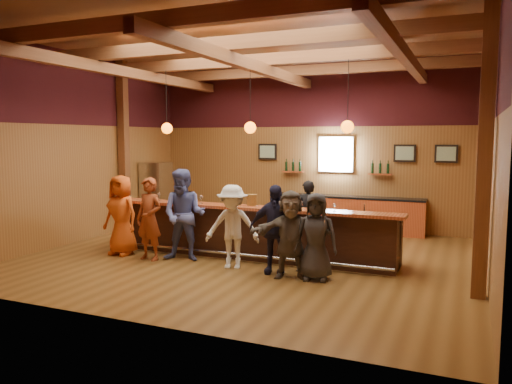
{
  "coord_description": "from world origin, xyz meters",
  "views": [
    {
      "loc": [
        4.14,
        -9.36,
        2.49
      ],
      "look_at": [
        0.0,
        0.3,
        1.35
      ],
      "focal_mm": 35.0,
      "sensor_mm": 36.0,
      "label": 1
    }
  ],
  "objects_px": {
    "bartender": "(308,214)",
    "bottle_a": "(274,200)",
    "customer_denim": "(184,215)",
    "customer_white": "(232,227)",
    "stainless_fridge": "(156,194)",
    "customer_dark": "(316,237)",
    "customer_redvest": "(149,219)",
    "ice_bucket": "(252,200)",
    "bar_counter": "(254,232)",
    "customer_brown": "(291,234)",
    "customer_orange": "(121,215)",
    "back_bar_cabinet": "(347,214)",
    "customer_navy": "(275,229)"
  },
  "relations": [
    {
      "from": "bar_counter",
      "to": "customer_navy",
      "type": "relative_size",
      "value": 3.82
    },
    {
      "from": "bar_counter",
      "to": "customer_redvest",
      "type": "xyz_separation_m",
      "value": [
        -1.84,
        -1.13,
        0.33
      ]
    },
    {
      "from": "stainless_fridge",
      "to": "customer_dark",
      "type": "bearing_deg",
      "value": -32.1
    },
    {
      "from": "customer_orange",
      "to": "customer_brown",
      "type": "xyz_separation_m",
      "value": [
        3.92,
        -0.27,
        -0.07
      ]
    },
    {
      "from": "back_bar_cabinet",
      "to": "customer_denim",
      "type": "height_order",
      "value": "customer_denim"
    },
    {
      "from": "customer_navy",
      "to": "back_bar_cabinet",
      "type": "bearing_deg",
      "value": 79.08
    },
    {
      "from": "bar_counter",
      "to": "stainless_fridge",
      "type": "height_order",
      "value": "stainless_fridge"
    },
    {
      "from": "bar_counter",
      "to": "stainless_fridge",
      "type": "distance_m",
      "value": 4.81
    },
    {
      "from": "customer_denim",
      "to": "ice_bucket",
      "type": "xyz_separation_m",
      "value": [
        1.2,
        0.69,
        0.29
      ]
    },
    {
      "from": "customer_orange",
      "to": "customer_redvest",
      "type": "xyz_separation_m",
      "value": [
        0.83,
        -0.16,
        -0.01
      ]
    },
    {
      "from": "customer_brown",
      "to": "bartender",
      "type": "distance_m",
      "value": 2.49
    },
    {
      "from": "bottle_a",
      "to": "ice_bucket",
      "type": "bearing_deg",
      "value": 179.1
    },
    {
      "from": "bar_counter",
      "to": "customer_dark",
      "type": "xyz_separation_m",
      "value": [
        1.7,
        -1.2,
        0.25
      ]
    },
    {
      "from": "customer_orange",
      "to": "customer_navy",
      "type": "relative_size",
      "value": 1.04
    },
    {
      "from": "bar_counter",
      "to": "customer_dark",
      "type": "distance_m",
      "value": 2.1
    },
    {
      "from": "bar_counter",
      "to": "back_bar_cabinet",
      "type": "xyz_separation_m",
      "value": [
        1.18,
        3.57,
        -0.05
      ]
    },
    {
      "from": "customer_dark",
      "to": "stainless_fridge",
      "type": "bearing_deg",
      "value": 138.03
    },
    {
      "from": "bartender",
      "to": "customer_denim",
      "type": "bearing_deg",
      "value": 33.99
    },
    {
      "from": "bar_counter",
      "to": "bartender",
      "type": "distance_m",
      "value": 1.47
    },
    {
      "from": "bar_counter",
      "to": "customer_redvest",
      "type": "height_order",
      "value": "customer_redvest"
    },
    {
      "from": "customer_redvest",
      "to": "ice_bucket",
      "type": "height_order",
      "value": "customer_redvest"
    },
    {
      "from": "bar_counter",
      "to": "customer_white",
      "type": "relative_size",
      "value": 3.92
    },
    {
      "from": "bar_counter",
      "to": "customer_denim",
      "type": "relative_size",
      "value": 3.37
    },
    {
      "from": "stainless_fridge",
      "to": "bartender",
      "type": "xyz_separation_m",
      "value": [
        4.93,
        -1.25,
        -0.13
      ]
    },
    {
      "from": "bar_counter",
      "to": "bartender",
      "type": "xyz_separation_m",
      "value": [
        0.81,
        1.2,
        0.25
      ]
    },
    {
      "from": "customer_denim",
      "to": "customer_brown",
      "type": "height_order",
      "value": "customer_denim"
    },
    {
      "from": "customer_denim",
      "to": "customer_brown",
      "type": "xyz_separation_m",
      "value": [
        2.4,
        -0.35,
        -0.15
      ]
    },
    {
      "from": "bottle_a",
      "to": "bar_counter",
      "type": "bearing_deg",
      "value": 157.84
    },
    {
      "from": "customer_dark",
      "to": "customer_brown",
      "type": "bearing_deg",
      "value": 176.09
    },
    {
      "from": "stainless_fridge",
      "to": "customer_denim",
      "type": "height_order",
      "value": "customer_denim"
    },
    {
      "from": "back_bar_cabinet",
      "to": "customer_orange",
      "type": "distance_m",
      "value": 5.97
    },
    {
      "from": "customer_denim",
      "to": "ice_bucket",
      "type": "height_order",
      "value": "customer_denim"
    },
    {
      "from": "bartender",
      "to": "customer_dark",
      "type": "bearing_deg",
      "value": 97.46
    },
    {
      "from": "back_bar_cabinet",
      "to": "customer_navy",
      "type": "relative_size",
      "value": 2.43
    },
    {
      "from": "customer_brown",
      "to": "back_bar_cabinet",
      "type": "bearing_deg",
      "value": 71.04
    },
    {
      "from": "stainless_fridge",
      "to": "bottle_a",
      "type": "bearing_deg",
      "value": -29.84
    },
    {
      "from": "customer_redvest",
      "to": "stainless_fridge",
      "type": "bearing_deg",
      "value": 128.62
    },
    {
      "from": "customer_dark",
      "to": "bartender",
      "type": "distance_m",
      "value": 2.56
    },
    {
      "from": "stainless_fridge",
      "to": "bartender",
      "type": "distance_m",
      "value": 5.08
    },
    {
      "from": "customer_white",
      "to": "ice_bucket",
      "type": "xyz_separation_m",
      "value": [
        0.03,
        0.86,
        0.42
      ]
    },
    {
      "from": "stainless_fridge",
      "to": "bottle_a",
      "type": "distance_m",
      "value": 5.37
    },
    {
      "from": "customer_denim",
      "to": "bottle_a",
      "type": "relative_size",
      "value": 5.01
    },
    {
      "from": "customer_orange",
      "to": "customer_navy",
      "type": "distance_m",
      "value": 3.55
    },
    {
      "from": "ice_bucket",
      "to": "bottle_a",
      "type": "bearing_deg",
      "value": -0.9
    },
    {
      "from": "bartender",
      "to": "bottle_a",
      "type": "height_order",
      "value": "bartender"
    },
    {
      "from": "back_bar_cabinet",
      "to": "customer_denim",
      "type": "relative_size",
      "value": 2.14
    },
    {
      "from": "back_bar_cabinet",
      "to": "customer_redvest",
      "type": "distance_m",
      "value": 5.6
    },
    {
      "from": "customer_redvest",
      "to": "customer_orange",
      "type": "bearing_deg",
      "value": 175.35
    },
    {
      "from": "customer_denim",
      "to": "customer_white",
      "type": "height_order",
      "value": "customer_denim"
    },
    {
      "from": "stainless_fridge",
      "to": "bottle_a",
      "type": "xyz_separation_m",
      "value": [
        4.65,
        -2.67,
        0.36
      ]
    }
  ]
}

